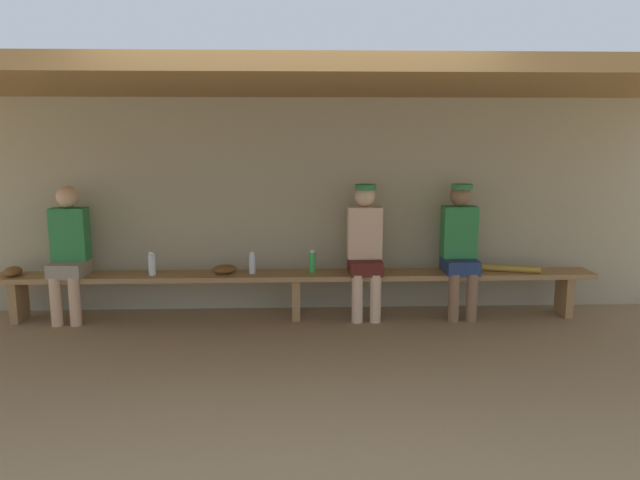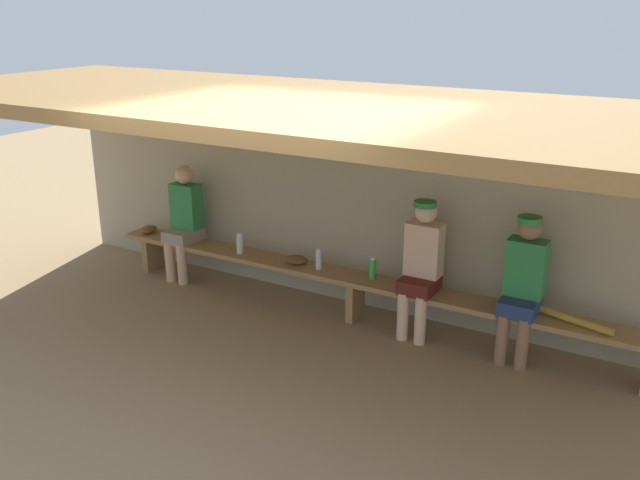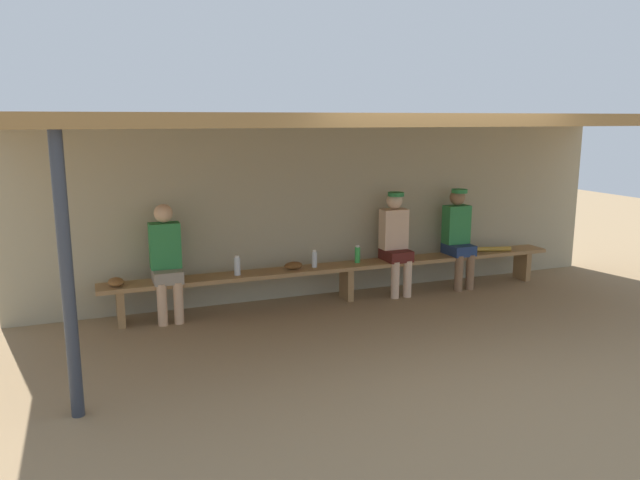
# 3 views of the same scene
# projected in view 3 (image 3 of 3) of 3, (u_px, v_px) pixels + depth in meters

# --- Properties ---
(ground_plane) EXTENTS (24.00, 24.00, 0.00)m
(ground_plane) POSITION_uv_depth(u_px,v_px,m) (405.00, 339.00, 6.38)
(ground_plane) COLOR #937754
(back_wall) EXTENTS (8.00, 0.20, 2.20)m
(back_wall) POSITION_uv_depth(u_px,v_px,m) (333.00, 209.00, 8.00)
(back_wall) COLOR tan
(back_wall) RESTS_ON ground
(dugout_roof) EXTENTS (8.00, 2.80, 0.12)m
(dugout_roof) POSITION_uv_depth(u_px,v_px,m) (380.00, 120.00, 6.58)
(dugout_roof) COLOR olive
(dugout_roof) RESTS_ON back_wall
(support_post) EXTENTS (0.10, 0.10, 2.20)m
(support_post) POSITION_uv_depth(u_px,v_px,m) (67.00, 279.00, 4.53)
(support_post) COLOR #2D333D
(support_post) RESTS_ON ground
(bench) EXTENTS (6.00, 0.36, 0.46)m
(bench) POSITION_uv_depth(u_px,v_px,m) (347.00, 270.00, 7.73)
(bench) COLOR #9E7547
(bench) RESTS_ON ground
(player_middle) EXTENTS (0.34, 0.42, 1.34)m
(player_middle) POSITION_uv_depth(u_px,v_px,m) (396.00, 238.00, 7.90)
(player_middle) COLOR #591E19
(player_middle) RESTS_ON ground
(player_in_white) EXTENTS (0.34, 0.42, 1.34)m
(player_in_white) POSITION_uv_depth(u_px,v_px,m) (458.00, 233.00, 8.24)
(player_in_white) COLOR navy
(player_in_white) RESTS_ON ground
(player_rightmost) EXTENTS (0.34, 0.42, 1.34)m
(player_rightmost) POSITION_uv_depth(u_px,v_px,m) (166.00, 258.00, 6.87)
(player_rightmost) COLOR gray
(player_rightmost) RESTS_ON ground
(water_bottle_blue) EXTENTS (0.07, 0.07, 0.23)m
(water_bottle_blue) POSITION_uv_depth(u_px,v_px,m) (357.00, 254.00, 7.78)
(water_bottle_blue) COLOR green
(water_bottle_blue) RESTS_ON bench
(water_bottle_clear) EXTENTS (0.07, 0.07, 0.23)m
(water_bottle_clear) POSITION_uv_depth(u_px,v_px,m) (237.00, 266.00, 7.16)
(water_bottle_clear) COLOR silver
(water_bottle_clear) RESTS_ON bench
(water_bottle_orange) EXTENTS (0.06, 0.06, 0.22)m
(water_bottle_orange) POSITION_uv_depth(u_px,v_px,m) (314.00, 259.00, 7.54)
(water_bottle_orange) COLOR silver
(water_bottle_orange) RESTS_ON bench
(baseball_glove_dark_brown) EXTENTS (0.19, 0.25, 0.09)m
(baseball_glove_dark_brown) POSITION_uv_depth(u_px,v_px,m) (116.00, 282.00, 6.71)
(baseball_glove_dark_brown) COLOR brown
(baseball_glove_dark_brown) RESTS_ON bench
(baseball_glove_worn) EXTENTS (0.28, 0.23, 0.09)m
(baseball_glove_worn) POSITION_uv_depth(u_px,v_px,m) (293.00, 266.00, 7.46)
(baseball_glove_worn) COLOR brown
(baseball_glove_worn) RESTS_ON bench
(baseball_bat) EXTENTS (0.76, 0.27, 0.07)m
(baseball_bat) POSITION_uv_depth(u_px,v_px,m) (484.00, 249.00, 8.44)
(baseball_bat) COLOR #B28C33
(baseball_bat) RESTS_ON bench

